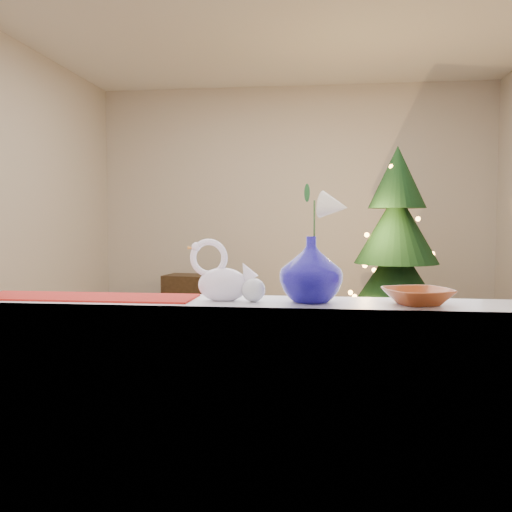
{
  "coord_description": "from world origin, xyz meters",
  "views": [
    {
      "loc": [
        0.39,
        -4.11,
        1.17
      ],
      "look_at": [
        0.05,
        -1.4,
        1.0
      ],
      "focal_mm": 40.0,
      "sensor_mm": 36.0,
      "label": 1
    }
  ],
  "objects_px": {
    "swan": "(223,272)",
    "paperweight": "(253,290)",
    "amber_dish": "(418,297)",
    "blue_vase": "(311,264)",
    "xmas_tree": "(396,247)",
    "side_table": "(200,301)"
  },
  "relations": [
    {
      "from": "swan",
      "to": "paperweight",
      "type": "relative_size",
      "value": 2.91
    },
    {
      "from": "amber_dish",
      "to": "blue_vase",
      "type": "bearing_deg",
      "value": 177.96
    },
    {
      "from": "swan",
      "to": "blue_vase",
      "type": "relative_size",
      "value": 0.92
    },
    {
      "from": "swan",
      "to": "paperweight",
      "type": "height_order",
      "value": "swan"
    },
    {
      "from": "xmas_tree",
      "to": "blue_vase",
      "type": "bearing_deg",
      "value": -100.68
    },
    {
      "from": "blue_vase",
      "to": "xmas_tree",
      "type": "xyz_separation_m",
      "value": [
        0.67,
        3.57,
        -0.12
      ]
    },
    {
      "from": "paperweight",
      "to": "side_table",
      "type": "height_order",
      "value": "paperweight"
    },
    {
      "from": "amber_dish",
      "to": "paperweight",
      "type": "bearing_deg",
      "value": -179.16
    },
    {
      "from": "swan",
      "to": "blue_vase",
      "type": "height_order",
      "value": "blue_vase"
    },
    {
      "from": "paperweight",
      "to": "side_table",
      "type": "distance_m",
      "value": 4.58
    },
    {
      "from": "blue_vase",
      "to": "paperweight",
      "type": "bearing_deg",
      "value": -173.97
    },
    {
      "from": "amber_dish",
      "to": "side_table",
      "type": "relative_size",
      "value": 0.22
    },
    {
      "from": "blue_vase",
      "to": "amber_dish",
      "type": "bearing_deg",
      "value": -2.04
    },
    {
      "from": "swan",
      "to": "amber_dish",
      "type": "bearing_deg",
      "value": -3.03
    },
    {
      "from": "swan",
      "to": "xmas_tree",
      "type": "relative_size",
      "value": 0.12
    },
    {
      "from": "paperweight",
      "to": "amber_dish",
      "type": "relative_size",
      "value": 0.44
    },
    {
      "from": "paperweight",
      "to": "side_table",
      "type": "xyz_separation_m",
      "value": [
        -1.17,
        4.38,
        -0.67
      ]
    },
    {
      "from": "blue_vase",
      "to": "amber_dish",
      "type": "relative_size",
      "value": 1.38
    },
    {
      "from": "amber_dish",
      "to": "side_table",
      "type": "xyz_separation_m",
      "value": [
        -1.66,
        4.37,
        -0.66
      ]
    },
    {
      "from": "swan",
      "to": "xmas_tree",
      "type": "xyz_separation_m",
      "value": [
        0.95,
        3.57,
        -0.09
      ]
    },
    {
      "from": "swan",
      "to": "blue_vase",
      "type": "distance_m",
      "value": 0.27
    },
    {
      "from": "amber_dish",
      "to": "xmas_tree",
      "type": "height_order",
      "value": "xmas_tree"
    }
  ]
}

